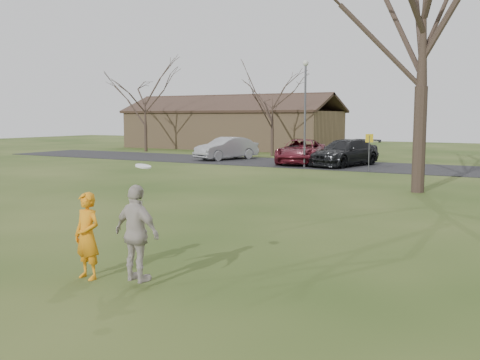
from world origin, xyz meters
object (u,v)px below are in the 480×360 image
object	(u,v)px
lamp_post	(305,100)
building	(231,128)
player_defender	(87,236)
car_3	(344,153)
catching_play	(137,233)
big_tree	(424,13)
car_1	(226,148)
car_2	(301,151)

from	to	relation	value
lamp_post	building	bearing A→B (deg)	132.09
player_defender	car_3	distance (m)	24.89
player_defender	car_3	xyz separation A→B (m)	(-3.27, 24.68, 0.03)
car_3	catching_play	distance (m)	25.05
building	big_tree	world-z (taller)	big_tree
catching_play	building	distance (m)	43.06
player_defender	lamp_post	bearing A→B (deg)	108.47
car_1	car_3	world-z (taller)	car_3
building	lamp_post	world-z (taller)	lamp_post
building	big_tree	size ratio (longest dim) A/B	1.47
car_1	catching_play	size ratio (longest dim) A/B	2.25
player_defender	car_1	bearing A→B (deg)	121.36
car_2	building	xyz separation A→B (m)	(-12.86, 13.26, 1.12)
car_2	car_3	xyz separation A→B (m)	(2.89, -0.11, 0.03)
catching_play	car_2	bearing A→B (deg)	106.49
player_defender	big_tree	distance (m)	16.54
car_1	big_tree	world-z (taller)	big_tree
car_1	car_3	bearing A→B (deg)	14.89
player_defender	car_1	xyz separation A→B (m)	(-12.09, 25.41, 0.00)
car_3	car_1	bearing A→B (deg)	-170.43
car_3	big_tree	bearing A→B (deg)	-42.65
car_3	building	world-z (taller)	building
building	lamp_post	size ratio (longest dim) A/B	3.29
player_defender	catching_play	xyz separation A→B (m)	(1.17, 0.02, 0.17)
car_1	car_3	distance (m)	8.84
car_3	lamp_post	world-z (taller)	lamp_post
car_1	lamp_post	distance (m)	8.25
player_defender	building	distance (m)	42.55
building	car_1	bearing A→B (deg)	-61.25
car_1	catching_play	xyz separation A→B (m)	(13.26, -25.39, 0.16)
player_defender	car_2	size ratio (longest dim) A/B	0.29
car_2	car_1	bearing A→B (deg)	162.56
player_defender	building	world-z (taller)	building
catching_play	big_tree	xyz separation A→B (m)	(1.81, 15.03, 6.02)
car_1	building	distance (m)	14.45
car_2	building	world-z (taller)	building
catching_play	big_tree	distance (m)	16.29
player_defender	car_2	distance (m)	25.54
building	player_defender	bearing A→B (deg)	-63.44
car_2	big_tree	xyz separation A→B (m)	(9.14, -9.74, 6.19)
car_2	lamp_post	size ratio (longest dim) A/B	0.88
player_defender	big_tree	bearing A→B (deg)	84.72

